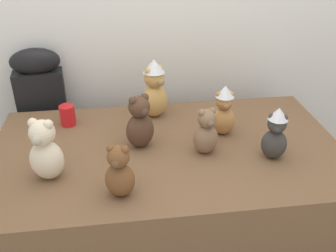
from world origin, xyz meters
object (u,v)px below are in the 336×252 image
object	(u,v)px
instrument_case	(47,129)
teddy_bear_chestnut	(119,172)
party_cup_red	(68,115)
teddy_bear_cream	(45,151)
teddy_bear_caramel	(224,111)
teddy_bear_mocha	(206,132)
teddy_bear_honey	(154,89)
teddy_bear_charcoal	(275,134)
display_table	(168,205)
teddy_bear_cocoa	(140,123)

from	to	relation	value
instrument_case	teddy_bear_chestnut	size ratio (longest dim) A/B	4.44
party_cup_red	teddy_bear_cream	bearing A→B (deg)	-94.90
instrument_case	party_cup_red	xyz separation A→B (m)	(0.18, -0.31, 0.24)
teddy_bear_cream	party_cup_red	size ratio (longest dim) A/B	2.56
teddy_bear_cream	teddy_bear_caramel	size ratio (longest dim) A/B	1.07
instrument_case	teddy_bear_mocha	size ratio (longest dim) A/B	4.52
teddy_bear_honey	party_cup_red	distance (m)	0.48
teddy_bear_cream	teddy_bear_charcoal	bearing A→B (deg)	19.73
display_table	teddy_bear_mocha	size ratio (longest dim) A/B	7.30
teddy_bear_honey	teddy_bear_charcoal	world-z (taller)	teddy_bear_honey
display_table	teddy_bear_caramel	xyz separation A→B (m)	(0.29, 0.10, 0.49)
teddy_bear_mocha	teddy_bear_honey	size ratio (longest dim) A/B	0.70
teddy_bear_cocoa	teddy_bear_charcoal	world-z (taller)	teddy_bear_cocoa
teddy_bear_mocha	party_cup_red	size ratio (longest dim) A/B	2.09
teddy_bear_cocoa	teddy_bear_chestnut	bearing A→B (deg)	-133.53
teddy_bear_caramel	display_table	bearing A→B (deg)	-156.46
teddy_bear_cocoa	teddy_bear_mocha	world-z (taller)	teddy_bear_cocoa
teddy_bear_cream	teddy_bear_chestnut	bearing A→B (deg)	-9.11
teddy_bear_honey	teddy_bear_caramel	xyz separation A→B (m)	(0.32, -0.24, -0.03)
teddy_bear_cream	teddy_bear_charcoal	world-z (taller)	teddy_bear_cream
teddy_bear_cocoa	teddy_bear_caramel	bearing A→B (deg)	-18.64
display_table	teddy_bear_honey	bearing A→B (deg)	94.63
display_table	teddy_bear_honey	xyz separation A→B (m)	(-0.03, 0.34, 0.52)
party_cup_red	teddy_bear_honey	bearing A→B (deg)	4.86
instrument_case	teddy_bear_chestnut	distance (m)	1.07
teddy_bear_cream	teddy_bear_caramel	world-z (taller)	teddy_bear_cream
teddy_bear_chestnut	teddy_bear_caramel	size ratio (longest dim) A/B	0.89
teddy_bear_honey	teddy_bear_charcoal	xyz separation A→B (m)	(0.49, -0.48, -0.04)
teddy_bear_caramel	teddy_bear_chestnut	bearing A→B (deg)	-136.61
teddy_bear_honey	teddy_bear_caramel	bearing A→B (deg)	-66.95
display_table	teddy_bear_honey	size ratio (longest dim) A/B	5.13
instrument_case	teddy_bear_mocha	world-z (taller)	instrument_case
instrument_case	teddy_bear_cocoa	world-z (taller)	instrument_case
teddy_bear_cocoa	teddy_bear_honey	bearing A→B (deg)	44.54
teddy_bear_mocha	party_cup_red	xyz separation A→B (m)	(-0.66, 0.36, -0.05)
display_table	party_cup_red	xyz separation A→B (m)	(-0.49, 0.30, 0.41)
instrument_case	teddy_bear_honey	distance (m)	0.79
teddy_bear_charcoal	party_cup_red	size ratio (longest dim) A/B	2.32
display_table	teddy_bear_chestnut	distance (m)	0.61
instrument_case	teddy_bear_honey	xyz separation A→B (m)	(0.65, -0.27, 0.35)
teddy_bear_cocoa	instrument_case	bearing A→B (deg)	106.75
teddy_bear_honey	teddy_bear_caramel	size ratio (longest dim) A/B	1.24
teddy_bear_honey	teddy_bear_chestnut	xyz separation A→B (m)	(-0.21, -0.66, -0.05)
instrument_case	party_cup_red	size ratio (longest dim) A/B	9.47
teddy_bear_caramel	teddy_bear_charcoal	xyz separation A→B (m)	(0.17, -0.24, -0.00)
instrument_case	teddy_bear_cream	size ratio (longest dim) A/B	3.70
teddy_bear_charcoal	teddy_bear_caramel	bearing A→B (deg)	146.16
party_cup_red	instrument_case	bearing A→B (deg)	120.64
instrument_case	teddy_bear_chestnut	bearing A→B (deg)	-70.16
teddy_bear_charcoal	teddy_bear_cream	bearing A→B (deg)	-158.28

